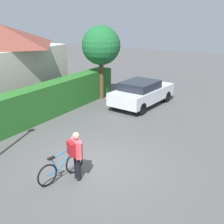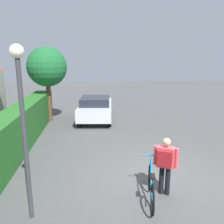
# 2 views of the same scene
# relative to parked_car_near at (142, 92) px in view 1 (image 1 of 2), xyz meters

# --- Properties ---
(ground_plane) EXTENTS (60.00, 60.00, 0.00)m
(ground_plane) POSITION_rel_parked_car_near_xyz_m (-6.78, -1.64, -0.74)
(ground_plane) COLOR #4B4B4B
(house_distant) EXTENTS (5.76, 5.06, 4.28)m
(house_distant) POSITION_rel_parked_car_near_xyz_m (-3.06, 7.27, 1.45)
(house_distant) COLOR beige
(house_distant) RESTS_ON ground
(parked_car_near) EXTENTS (4.20, 2.15, 1.39)m
(parked_car_near) POSITION_rel_parked_car_near_xyz_m (0.00, 0.00, 0.00)
(parked_car_near) COLOR silver
(parked_car_near) RESTS_ON ground
(bicycle) EXTENTS (1.71, 0.54, 1.01)m
(bicycle) POSITION_rel_parked_car_near_xyz_m (-8.01, -1.21, -0.35)
(bicycle) COLOR black
(bicycle) RESTS_ON ground
(person_rider) EXTENTS (0.49, 0.58, 1.56)m
(person_rider) POSITION_rel_parked_car_near_xyz_m (-7.79, -1.62, 0.20)
(person_rider) COLOR black
(person_rider) RESTS_ON ground
(tree_kerbside) EXTENTS (2.19, 2.19, 4.18)m
(tree_kerbside) POSITION_rel_parked_car_near_xyz_m (0.06, 2.65, 2.32)
(tree_kerbside) COLOR brown
(tree_kerbside) RESTS_ON ground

